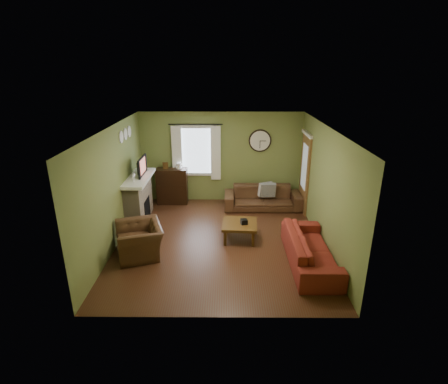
{
  "coord_description": "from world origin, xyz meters",
  "views": [
    {
      "loc": [
        0.15,
        -7.18,
        3.84
      ],
      "look_at": [
        0.1,
        0.4,
        1.05
      ],
      "focal_mm": 28.0,
      "sensor_mm": 36.0,
      "label": 1
    }
  ],
  "objects_px": {
    "coffee_table": "(240,231)",
    "bookshelf": "(172,186)",
    "sofa_red": "(310,249)",
    "sofa_brown": "(263,197)",
    "armchair": "(140,240)"
  },
  "relations": [
    {
      "from": "sofa_brown",
      "to": "coffee_table",
      "type": "distance_m",
      "value": 2.03
    },
    {
      "from": "sofa_red",
      "to": "sofa_brown",
      "type": "bearing_deg",
      "value": 13.18
    },
    {
      "from": "sofa_brown",
      "to": "sofa_red",
      "type": "bearing_deg",
      "value": -76.82
    },
    {
      "from": "coffee_table",
      "to": "bookshelf",
      "type": "bearing_deg",
      "value": 129.72
    },
    {
      "from": "sofa_red",
      "to": "coffee_table",
      "type": "height_order",
      "value": "sofa_red"
    },
    {
      "from": "bookshelf",
      "to": "coffee_table",
      "type": "height_order",
      "value": "bookshelf"
    },
    {
      "from": "sofa_red",
      "to": "bookshelf",
      "type": "bearing_deg",
      "value": 44.95
    },
    {
      "from": "sofa_brown",
      "to": "bookshelf",
      "type": "bearing_deg",
      "value": 172.13
    },
    {
      "from": "bookshelf",
      "to": "armchair",
      "type": "height_order",
      "value": "bookshelf"
    },
    {
      "from": "sofa_red",
      "to": "armchair",
      "type": "relative_size",
      "value": 2.09
    },
    {
      "from": "bookshelf",
      "to": "coffee_table",
      "type": "xyz_separation_m",
      "value": [
        1.87,
        -2.25,
        -0.31
      ]
    },
    {
      "from": "bookshelf",
      "to": "sofa_red",
      "type": "xyz_separation_m",
      "value": [
        3.26,
        -3.27,
        -0.2
      ]
    },
    {
      "from": "sofa_brown",
      "to": "sofa_red",
      "type": "relative_size",
      "value": 0.98
    },
    {
      "from": "bookshelf",
      "to": "sofa_brown",
      "type": "xyz_separation_m",
      "value": [
        2.58,
        -0.36,
        -0.21
      ]
    },
    {
      "from": "sofa_brown",
      "to": "coffee_table",
      "type": "height_order",
      "value": "sofa_brown"
    }
  ]
}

